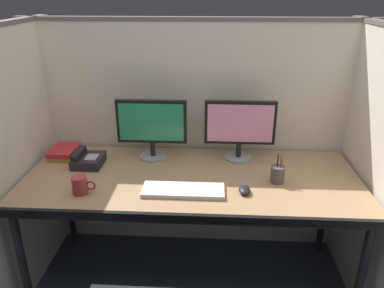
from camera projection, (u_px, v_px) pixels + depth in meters
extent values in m
cube|color=beige|center=(195.00, 141.00, 2.52)|extent=(2.20, 0.05, 1.55)
cube|color=#605B56|center=(196.00, 19.00, 2.21)|extent=(2.21, 0.06, 0.02)
cube|color=beige|center=(12.00, 174.00, 2.07)|extent=(0.05, 1.40, 1.55)
cube|color=beige|center=(379.00, 185.00, 1.97)|extent=(0.05, 1.40, 1.55)
cube|color=#997551|center=(191.00, 180.00, 2.13)|extent=(1.90, 0.80, 0.04)
cube|color=black|center=(187.00, 219.00, 1.78)|extent=(1.90, 0.02, 0.05)
cylinder|color=black|center=(23.00, 266.00, 2.01)|extent=(0.04, 0.04, 0.70)
cylinder|color=black|center=(360.00, 279.00, 1.92)|extent=(0.04, 0.04, 0.70)
cylinder|color=black|center=(69.00, 200.00, 2.64)|extent=(0.04, 0.04, 0.70)
cylinder|color=black|center=(325.00, 207.00, 2.54)|extent=(0.04, 0.04, 0.70)
cylinder|color=gray|center=(153.00, 156.00, 2.37)|extent=(0.17, 0.17, 0.01)
cylinder|color=black|center=(153.00, 149.00, 2.34)|extent=(0.03, 0.03, 0.09)
cube|color=black|center=(152.00, 121.00, 2.28)|extent=(0.43, 0.03, 0.27)
cube|color=#268C59|center=(151.00, 122.00, 2.26)|extent=(0.39, 0.01, 0.23)
cylinder|color=gray|center=(238.00, 157.00, 2.35)|extent=(0.17, 0.17, 0.01)
cylinder|color=black|center=(239.00, 150.00, 2.33)|extent=(0.03, 0.03, 0.09)
cube|color=black|center=(240.00, 123.00, 2.26)|extent=(0.43, 0.03, 0.27)
cube|color=pink|center=(240.00, 124.00, 2.24)|extent=(0.39, 0.01, 0.23)
cube|color=silver|center=(183.00, 190.00, 1.96)|extent=(0.43, 0.15, 0.02)
ellipsoid|color=black|center=(245.00, 190.00, 1.95)|extent=(0.06, 0.10, 0.03)
cylinder|color=#59595B|center=(244.00, 186.00, 1.96)|extent=(0.01, 0.01, 0.01)
cylinder|color=#4C4742|center=(278.00, 174.00, 2.05)|extent=(0.08, 0.08, 0.09)
cylinder|color=red|center=(281.00, 170.00, 2.03)|extent=(0.01, 0.01, 0.14)
cylinder|color=#263FB2|center=(280.00, 168.00, 2.04)|extent=(0.01, 0.01, 0.14)
cylinder|color=black|center=(277.00, 167.00, 2.04)|extent=(0.01, 0.01, 0.15)
cylinder|color=#993333|center=(80.00, 185.00, 1.93)|extent=(0.08, 0.08, 0.09)
torus|color=#993333|center=(91.00, 185.00, 1.93)|extent=(0.06, 0.01, 0.06)
cube|color=olive|center=(66.00, 154.00, 2.38)|extent=(0.15, 0.21, 0.02)
cube|color=#B22626|center=(64.00, 150.00, 2.37)|extent=(0.15, 0.21, 0.03)
cube|color=black|center=(89.00, 161.00, 2.25)|extent=(0.17, 0.19, 0.06)
cube|color=black|center=(79.00, 154.00, 2.24)|extent=(0.04, 0.17, 0.03)
cube|color=gray|center=(92.00, 157.00, 2.23)|extent=(0.07, 0.09, 0.00)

